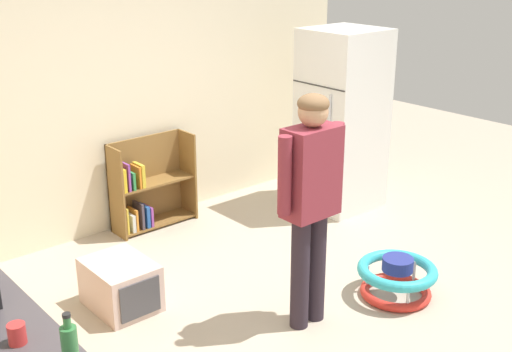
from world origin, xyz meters
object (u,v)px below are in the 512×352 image
at_px(pet_carrier, 121,285).
at_px(green_glass_bottle, 70,345).
at_px(red_cup, 17,334).
at_px(bookshelf, 146,189).
at_px(standing_person, 311,192).
at_px(refrigerator, 342,120).
at_px(baby_walker, 397,277).

bearing_deg(pet_carrier, green_glass_bottle, -124.11).
bearing_deg(red_cup, bookshelf, 48.96).
xyz_separation_m(bookshelf, pet_carrier, (-0.93, -1.13, -0.19)).
height_order(standing_person, green_glass_bottle, standing_person).
distance_m(refrigerator, bookshelf, 2.02).
relative_size(pet_carrier, green_glass_bottle, 2.24).
distance_m(bookshelf, standing_person, 2.26).
relative_size(baby_walker, pet_carrier, 1.09).
distance_m(bookshelf, pet_carrier, 1.48).
xyz_separation_m(refrigerator, pet_carrier, (-2.71, -0.33, -0.71)).
height_order(baby_walker, green_glass_bottle, green_glass_bottle).
distance_m(standing_person, green_glass_bottle, 2.08).
relative_size(refrigerator, standing_person, 1.08).
bearing_deg(standing_person, green_glass_bottle, -163.61).
bearing_deg(bookshelf, red_cup, -131.04).
relative_size(standing_person, red_cup, 17.43).
xyz_separation_m(standing_person, red_cup, (-2.11, -0.29, -0.04)).
height_order(refrigerator, green_glass_bottle, refrigerator).
bearing_deg(standing_person, refrigerator, 36.94).
relative_size(refrigerator, pet_carrier, 3.22).
bearing_deg(red_cup, baby_walker, 1.96).
distance_m(standing_person, pet_carrier, 1.59).
distance_m(refrigerator, red_cup, 4.26).
relative_size(baby_walker, green_glass_bottle, 2.46).
bearing_deg(green_glass_bottle, red_cup, 109.87).
bearing_deg(red_cup, refrigerator, 22.87).
relative_size(standing_person, pet_carrier, 3.00).
relative_size(bookshelf, pet_carrier, 1.54).
distance_m(baby_walker, green_glass_bottle, 2.91).
xyz_separation_m(bookshelf, red_cup, (-2.14, -2.46, 0.58)).
bearing_deg(refrigerator, baby_walker, -124.07).
distance_m(standing_person, red_cup, 2.13).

